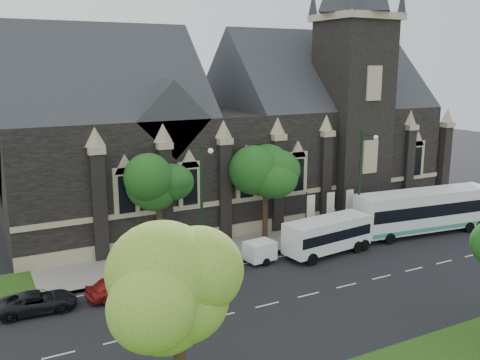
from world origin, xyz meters
TOP-DOWN VIEW (x-y plane):
  - ground at (0.00, 0.00)m, footprint 160.00×160.00m
  - sidewalk at (0.00, 9.50)m, footprint 80.00×5.00m
  - museum at (5.12, 18.78)m, footprint 40.00×17.70m
  - tree_park_near at (-11.77, -8.77)m, footprint 4.42×4.42m
  - tree_walk_right at (3.21, 10.71)m, footprint 4.08×4.08m
  - tree_walk_left at (-5.80, 10.70)m, footprint 3.91×3.91m
  - street_lamp_near at (10.00, 7.09)m, footprint 0.36×1.88m
  - street_lamp_mid at (-4.00, 7.09)m, footprint 0.36×1.88m
  - banner_flag_left at (6.29, 9.00)m, footprint 0.90×0.10m
  - banner_flag_center at (8.29, 9.00)m, footprint 0.90×0.10m
  - banner_flag_right at (10.29, 9.00)m, footprint 0.90×0.10m
  - tour_coach at (15.86, 5.68)m, footprint 12.86×4.04m
  - shuttle_bus at (5.47, 5.38)m, footprint 7.37×3.24m
  - box_trailer at (0.03, 6.18)m, footprint 3.05×1.80m
  - sedan at (-4.00, 6.20)m, footprint 4.48×1.79m
  - car_far_red at (-10.47, 5.26)m, footprint 4.33×2.17m
  - car_far_black at (-15.24, 5.47)m, footprint 4.52×2.32m

SIDE VIEW (x-z plane):
  - ground at x=0.00m, z-range 0.00..0.00m
  - sidewalk at x=0.00m, z-range 0.00..0.15m
  - car_far_black at x=-15.24m, z-range 0.00..1.22m
  - car_far_red at x=-10.47m, z-range 0.00..1.42m
  - sedan at x=-4.00m, z-range 0.00..1.45m
  - box_trailer at x=0.03m, z-range 0.11..1.70m
  - shuttle_bus at x=5.47m, z-range 0.22..2.98m
  - tour_coach at x=15.86m, z-range 0.16..3.85m
  - banner_flag_left at x=6.29m, z-range 0.38..4.38m
  - banner_flag_center at x=8.29m, z-range 0.38..4.38m
  - banner_flag_right at x=10.29m, z-range 0.38..4.38m
  - street_lamp_near at x=10.00m, z-range 0.61..9.61m
  - street_lamp_mid at x=-4.00m, z-range 0.61..9.61m
  - tree_walk_left at x=-5.80m, z-range 1.91..9.55m
  - tree_walk_right at x=3.21m, z-range 1.92..9.72m
  - tree_park_near at x=-11.77m, z-range 2.14..10.70m
  - museum at x=5.12m, z-range -6.78..23.12m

